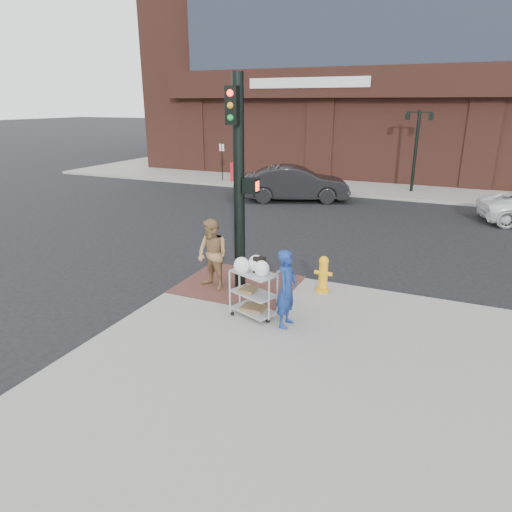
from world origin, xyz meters
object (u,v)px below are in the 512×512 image
at_px(traffic_signal_pole, 239,179).
at_px(utility_cart, 254,289).
at_px(woman_blue, 287,289).
at_px(sedan_dark, 295,184).
at_px(pedestrian_tan, 213,255).
at_px(fire_hydrant, 323,274).
at_px(lamp_post, 416,142).

bearing_deg(traffic_signal_pole, utility_cart, -54.22).
relative_size(woman_blue, utility_cart, 1.22).
height_order(woman_blue, sedan_dark, woman_blue).
distance_m(traffic_signal_pole, sedan_dark, 11.61).
distance_m(pedestrian_tan, fire_hydrant, 2.71).
xyz_separation_m(traffic_signal_pole, sedan_dark, (-2.46, 11.17, -2.00)).
height_order(pedestrian_tan, utility_cart, pedestrian_tan).
bearing_deg(pedestrian_tan, woman_blue, -8.12).
relative_size(pedestrian_tan, utility_cart, 1.31).
distance_m(woman_blue, utility_cart, 0.84).
distance_m(woman_blue, sedan_dark, 13.31).
relative_size(lamp_post, utility_cart, 3.00).
height_order(woman_blue, utility_cart, woman_blue).
relative_size(pedestrian_tan, fire_hydrant, 1.92).
distance_m(lamp_post, sedan_dark, 6.64).
height_order(pedestrian_tan, sedan_dark, pedestrian_tan).
bearing_deg(utility_cart, woman_blue, -10.69).
bearing_deg(lamp_post, fire_hydrant, -92.06).
bearing_deg(fire_hydrant, utility_cart, -118.59).
xyz_separation_m(woman_blue, fire_hydrant, (0.20, 1.99, -0.35)).
height_order(traffic_signal_pole, fire_hydrant, traffic_signal_pole).
height_order(traffic_signal_pole, sedan_dark, traffic_signal_pole).
bearing_deg(woman_blue, utility_cart, 80.70).
distance_m(traffic_signal_pole, pedestrian_tan, 1.93).
distance_m(lamp_post, fire_hydrant, 14.84).
height_order(woman_blue, pedestrian_tan, pedestrian_tan).
xyz_separation_m(woman_blue, sedan_dark, (-4.20, 12.63, -0.13)).
relative_size(lamp_post, traffic_signal_pole, 0.80).
height_order(sedan_dark, utility_cart, sedan_dark).
distance_m(lamp_post, woman_blue, 16.79).
height_order(lamp_post, woman_blue, lamp_post).
bearing_deg(sedan_dark, fire_hydrant, -179.68).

